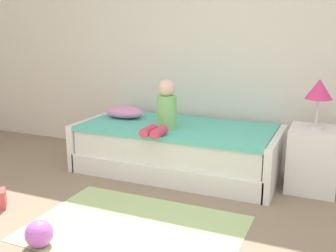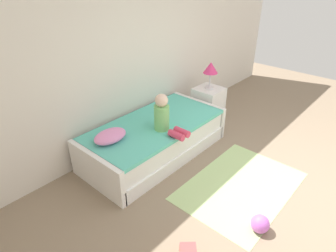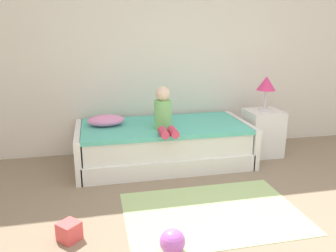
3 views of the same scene
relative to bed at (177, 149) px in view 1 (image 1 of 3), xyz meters
name	(u,v)px [view 1 (image 1 of 3)]	position (x,y,z in m)	size (l,w,h in m)	color
wall_rear	(235,32)	(0.42, 0.60, 1.20)	(7.20, 0.10, 2.90)	silver
bed	(177,149)	(0.00, 0.00, 0.00)	(2.11, 1.00, 0.50)	white
nightstand	(313,159)	(1.35, 0.03, 0.05)	(0.44, 0.44, 0.60)	white
table_lamp	(319,92)	(1.35, 0.03, 0.69)	(0.24, 0.24, 0.45)	silver
child_figure	(165,110)	(-0.05, -0.23, 0.46)	(0.20, 0.51, 0.50)	#7FC672
pillow	(125,112)	(-0.69, 0.10, 0.32)	(0.44, 0.30, 0.13)	#EA8CC6
toy_ball	(39,234)	(-0.31, -1.79, -0.15)	(0.20, 0.20, 0.20)	#CC66D8
area_rug	(135,228)	(0.19, -1.30, -0.24)	(1.60, 1.10, 0.01)	#B2D189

